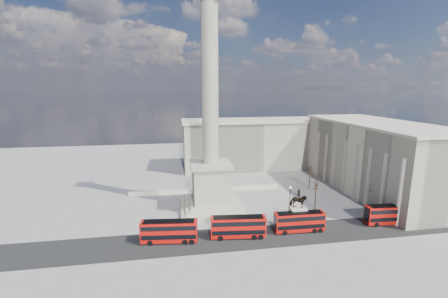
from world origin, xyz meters
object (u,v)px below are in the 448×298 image
equestrian_statue (298,215)px  red_bus_d (390,214)px  pedestrian_standing (310,218)px  pedestrian_crossing (291,211)px  red_bus_a (170,231)px  red_bus_b (238,227)px  red_bus_c (300,222)px  victorian_lamp (290,199)px  nelsons_column (211,154)px  pedestrian_walking (294,212)px

equestrian_statue → red_bus_d: bearing=-3.9°
pedestrian_standing → pedestrian_crossing: bearing=-52.8°
red_bus_a → equestrian_statue: (24.85, 1.58, 0.68)m
red_bus_b → red_bus_c: 12.12m
red_bus_a → equestrian_statue: equestrian_statue is taller
victorian_lamp → pedestrian_standing: (3.22, -3.20, -3.20)m
red_bus_d → victorian_lamp: (-18.71, 7.01, 1.86)m
red_bus_c → red_bus_d: 19.48m
red_bus_b → red_bus_c: size_ratio=1.06×
red_bus_b → equestrian_statue: (12.30, 1.87, 0.67)m
nelsons_column → victorian_lamp: 19.89m
red_bus_d → pedestrian_walking: (-17.60, 7.15, -1.27)m
red_bus_a → red_bus_c: 24.66m
nelsons_column → pedestrian_walking: nelsons_column is taller
red_bus_a → pedestrian_crossing: size_ratio=5.83×
red_bus_d → red_bus_a: bearing=-176.1°
pedestrian_walking → red_bus_d: bearing=-39.2°
pedestrian_standing → nelsons_column: bearing=-24.3°
nelsons_column → pedestrian_crossing: size_ratio=28.38×
nelsons_column → red_bus_d: 39.25m
nelsons_column → red_bus_b: bearing=-77.1°
pedestrian_walking → pedestrian_standing: (2.11, -3.35, -0.07)m
equestrian_statue → pedestrian_crossing: size_ratio=4.63×
victorian_lamp → equestrian_statue: size_ratio=0.83×
pedestrian_standing → red_bus_a: bearing=11.8°
red_bus_a → pedestrian_walking: 27.60m
red_bus_b → red_bus_d: size_ratio=1.03×
equestrian_statue → pedestrian_standing: equestrian_statue is taller
red_bus_c → pedestrian_walking: bearing=76.9°
red_bus_c → pedestrian_walking: (1.88, 7.34, -1.23)m
red_bus_c → pedestrian_crossing: bearing=80.5°
red_bus_c → red_bus_d: (19.48, 0.19, 0.05)m
red_bus_b → victorian_lamp: bearing=36.1°
red_bus_b → red_bus_d: bearing=6.7°
nelsons_column → pedestrian_standing: nelsons_column is taller
nelsons_column → red_bus_b: (3.37, -14.73, -10.77)m
red_bus_a → pedestrian_walking: red_bus_a is taller
pedestrian_walking → pedestrian_crossing: 0.60m
equestrian_statue → pedestrian_standing: size_ratio=5.31×
red_bus_d → pedestrian_walking: size_ratio=6.01×
nelsons_column → pedestrian_crossing: (16.97, -6.57, -12.04)m
nelsons_column → red_bus_c: size_ratio=5.12×
red_bus_c → pedestrian_crossing: 8.00m
nelsons_column → red_bus_d: (34.98, -14.16, -10.81)m
equestrian_statue → pedestrian_standing: bearing=33.3°
red_bus_a → pedestrian_standing: red_bus_a is taller
red_bus_a → pedestrian_crossing: (26.14, 7.87, -1.26)m
red_bus_c → equestrian_statue: (0.18, 1.48, 0.76)m
nelsons_column → red_bus_d: nelsons_column is taller
red_bus_a → pedestrian_crossing: 27.33m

